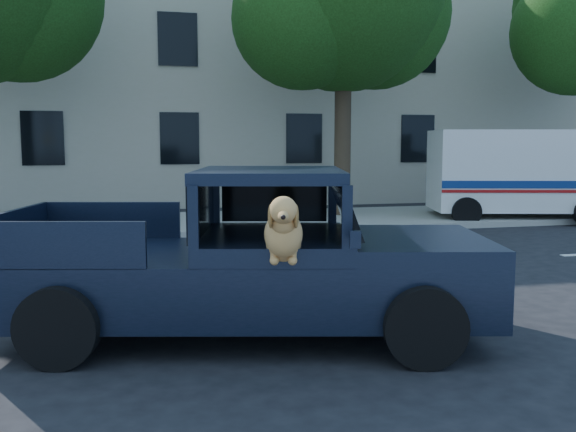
{
  "coord_description": "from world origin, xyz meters",
  "views": [
    {
      "loc": [
        -0.54,
        -6.74,
        2.11
      ],
      "look_at": [
        1.02,
        -0.43,
        1.35
      ],
      "focal_mm": 40.0,
      "sensor_mm": 36.0,
      "label": 1
    }
  ],
  "objects": [
    {
      "name": "building_main",
      "position": [
        3.0,
        16.5,
        4.5
      ],
      "size": [
        26.0,
        6.0,
        9.0
      ],
      "primitive_type": "cube",
      "color": "#B9AE99",
      "rests_on": "ground"
    },
    {
      "name": "far_sidewalk",
      "position": [
        0.0,
        9.2,
        0.07
      ],
      "size": [
        60.0,
        4.0,
        0.15
      ],
      "primitive_type": "cube",
      "color": "gray",
      "rests_on": "ground"
    },
    {
      "name": "mail_truck",
      "position": [
        9.25,
        8.2,
        1.05
      ],
      "size": [
        4.75,
        3.15,
        2.4
      ],
      "rotation": [
        0.0,
        0.0,
        -0.26
      ],
      "color": "silver",
      "rests_on": "ground"
    },
    {
      "name": "pickup_truck",
      "position": [
        0.59,
        -0.03,
        0.61
      ],
      "size": [
        5.39,
        3.18,
        1.82
      ],
      "rotation": [
        0.0,
        0.0,
        -0.24
      ],
      "color": "black",
      "rests_on": "ground"
    },
    {
      "name": "ground",
      "position": [
        0.0,
        0.0,
        0.0
      ],
      "size": [
        120.0,
        120.0,
        0.0
      ],
      "primitive_type": "plane",
      "color": "black",
      "rests_on": "ground"
    },
    {
      "name": "street_tree_mid",
      "position": [
        5.03,
        9.62,
        5.71
      ],
      "size": [
        6.0,
        5.2,
        8.6
      ],
      "color": "#332619",
      "rests_on": "ground"
    },
    {
      "name": "lane_stripes",
      "position": [
        2.0,
        3.4,
        0.01
      ],
      "size": [
        21.6,
        0.14,
        0.01
      ],
      "primitive_type": null,
      "color": "silver",
      "rests_on": "ground"
    }
  ]
}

